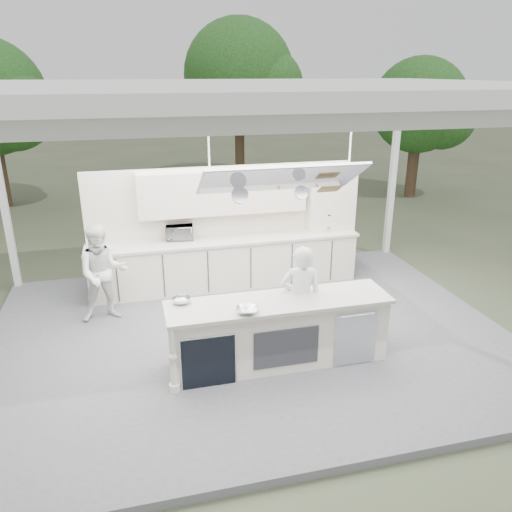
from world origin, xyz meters
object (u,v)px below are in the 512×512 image
object	(u,v)px
head_chef	(301,300)
sous_chef	(103,273)
back_counter	(226,262)
demo_island	(277,332)

from	to	relation	value
head_chef	sous_chef	bearing A→B (deg)	-19.69
back_counter	sous_chef	world-z (taller)	sous_chef
head_chef	sous_chef	size ratio (longest dim) A/B	1.01
sous_chef	back_counter	bearing A→B (deg)	15.96
back_counter	head_chef	xyz separation A→B (m)	(0.58, -2.60, 0.34)
demo_island	sous_chef	bearing A→B (deg)	140.30
back_counter	head_chef	world-z (taller)	head_chef
sous_chef	head_chef	bearing A→B (deg)	-37.45
back_counter	sous_chef	size ratio (longest dim) A/B	3.12
head_chef	demo_island	bearing A→B (deg)	40.25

